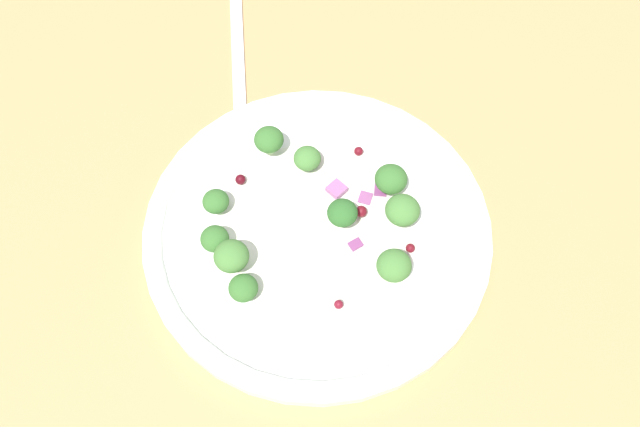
{
  "coord_description": "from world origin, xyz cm",
  "views": [
    {
      "loc": [
        -25.7,
        0.23,
        49.85
      ],
      "look_at": [
        0.45,
        -0.66,
        2.7
      ],
      "focal_mm": 37.39,
      "sensor_mm": 36.0,
      "label": 1
    }
  ],
  "objects_px": {
    "broccoli_floret_1": "(235,256)",
    "plate": "(320,224)",
    "fork": "(241,75)",
    "broccoli_floret_2": "(246,288)",
    "broccoli_floret_0": "(397,266)"
  },
  "relations": [
    {
      "from": "plate",
      "to": "broccoli_floret_1",
      "type": "distance_m",
      "value": 0.08
    },
    {
      "from": "broccoli_floret_1",
      "to": "broccoli_floret_2",
      "type": "bearing_deg",
      "value": -159.2
    },
    {
      "from": "broccoli_floret_0",
      "to": "broccoli_floret_2",
      "type": "height_order",
      "value": "broccoli_floret_0"
    },
    {
      "from": "broccoli_floret_0",
      "to": "fork",
      "type": "distance_m",
      "value": 0.26
    },
    {
      "from": "broccoli_floret_0",
      "to": "broccoli_floret_2",
      "type": "xyz_separation_m",
      "value": [
        -0.01,
        0.12,
        -0.01
      ]
    },
    {
      "from": "broccoli_floret_0",
      "to": "fork",
      "type": "relative_size",
      "value": 0.15
    },
    {
      "from": "plate",
      "to": "broccoli_floret_2",
      "type": "relative_size",
      "value": 12.4
    },
    {
      "from": "plate",
      "to": "broccoli_floret_1",
      "type": "height_order",
      "value": "broccoli_floret_1"
    },
    {
      "from": "broccoli_floret_2",
      "to": "fork",
      "type": "xyz_separation_m",
      "value": [
        0.23,
        0.01,
        -0.02
      ]
    },
    {
      "from": "plate",
      "to": "broccoli_floret_1",
      "type": "relative_size",
      "value": 10.32
    },
    {
      "from": "broccoli_floret_1",
      "to": "plate",
      "type": "bearing_deg",
      "value": -59.67
    },
    {
      "from": "broccoli_floret_1",
      "to": "fork",
      "type": "height_order",
      "value": "broccoli_floret_1"
    },
    {
      "from": "broccoli_floret_1",
      "to": "broccoli_floret_0",
      "type": "bearing_deg",
      "value": -96.01
    },
    {
      "from": "broccoli_floret_1",
      "to": "fork",
      "type": "xyz_separation_m",
      "value": [
        0.21,
        0.0,
        -0.03
      ]
    },
    {
      "from": "plate",
      "to": "fork",
      "type": "bearing_deg",
      "value": 22.62
    }
  ]
}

